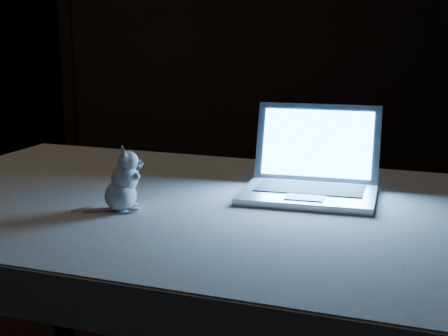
{
  "coord_description": "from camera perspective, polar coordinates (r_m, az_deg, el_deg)",
  "views": [
    {
      "loc": [
        0.34,
        -2.2,
        1.28
      ],
      "look_at": [
        0.4,
        -0.51,
        0.9
      ],
      "focal_mm": 52.0,
      "sensor_mm": 36.0,
      "label": 1
    }
  ],
  "objects": [
    {
      "name": "back_wall",
      "position": [
        4.71,
        -6.28,
        12.95
      ],
      "size": [
        4.5,
        0.04,
        2.6
      ],
      "primitive_type": "cube",
      "color": "black",
      "rests_on": "ground"
    },
    {
      "name": "tablecloth",
      "position": [
        1.67,
        -2.78,
        -4.77
      ],
      "size": [
        1.93,
        1.64,
        0.1
      ],
      "primitive_type": null,
      "rotation": [
        0.0,
        0.0,
        -0.41
      ],
      "color": "beige",
      "rests_on": "table"
    },
    {
      "name": "laptop",
      "position": [
        1.68,
        7.52,
        1.21
      ],
      "size": [
        0.42,
        0.39,
        0.23
      ],
      "primitive_type": null,
      "rotation": [
        0.0,
        0.0,
        -0.3
      ],
      "color": "silver",
      "rests_on": "tablecloth"
    },
    {
      "name": "plush_mouse",
      "position": [
        1.59,
        -9.14,
        -1.0
      ],
      "size": [
        0.14,
        0.14,
        0.16
      ],
      "primitive_type": null,
      "rotation": [
        0.0,
        0.0,
        -0.27
      ],
      "color": "silver",
      "rests_on": "tablecloth"
    }
  ]
}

